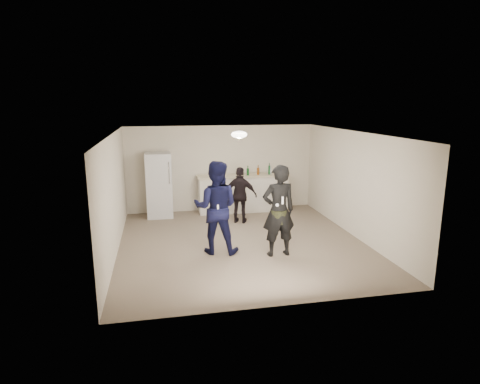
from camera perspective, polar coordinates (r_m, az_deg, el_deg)
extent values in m
plane|color=#6B5B4C|center=(9.30, 0.25, -7.19)|extent=(6.00, 6.00, 0.00)
plane|color=silver|center=(8.77, 0.26, 8.35)|extent=(6.00, 6.00, 0.00)
plane|color=beige|center=(11.85, -2.72, 3.39)|extent=(6.00, 0.00, 6.00)
plane|color=beige|center=(6.15, 6.02, -5.52)|extent=(6.00, 0.00, 6.00)
plane|color=beige|center=(8.82, -17.50, -0.43)|extent=(0.00, 6.00, 6.00)
plane|color=beige|center=(9.88, 16.07, 1.02)|extent=(0.00, 6.00, 6.00)
cube|color=silver|center=(11.78, 0.44, -0.25)|extent=(2.60, 0.56, 1.05)
cube|color=beige|center=(11.67, 0.45, 2.36)|extent=(2.68, 0.64, 0.04)
cube|color=silver|center=(11.39, -11.44, 0.97)|extent=(0.70, 0.70, 1.80)
cylinder|color=#BDBCC1|center=(10.95, -10.05, 2.70)|extent=(0.02, 0.02, 0.60)
ellipsoid|color=white|center=(9.07, -0.13, 8.18)|extent=(0.36, 0.36, 0.16)
cylinder|color=#AEAEB2|center=(11.39, -3.63, 2.62)|extent=(0.08, 0.08, 0.17)
imported|color=#101242|center=(8.46, -3.44, -2.21)|extent=(1.13, 0.99, 1.98)
imported|color=black|center=(8.32, 5.51, -2.68)|extent=(0.73, 0.51, 1.93)
cylinder|color=#2C3417|center=(8.36, 5.49, -3.44)|extent=(0.34, 0.34, 0.28)
imported|color=black|center=(10.60, 0.06, -0.46)|extent=(0.95, 0.67, 1.50)
cube|color=white|center=(8.18, -3.17, -2.30)|extent=(0.04, 0.04, 0.15)
sphere|color=white|center=(8.25, -2.36, -2.68)|extent=(0.07, 0.07, 0.07)
cube|color=white|center=(8.02, 6.07, -1.18)|extent=(0.04, 0.04, 0.15)
sphere|color=white|center=(8.05, 5.31, -1.86)|extent=(0.07, 0.07, 0.07)
cylinder|color=#164F25|center=(11.75, 4.18, 3.14)|extent=(0.06, 0.06, 0.26)
cylinder|color=white|center=(11.82, 4.36, 3.02)|extent=(0.07, 0.07, 0.19)
cylinder|color=brown|center=(11.69, 2.59, 2.96)|extent=(0.08, 0.08, 0.20)
cylinder|color=#14491B|center=(11.59, 1.12, 2.88)|extent=(0.07, 0.07, 0.20)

